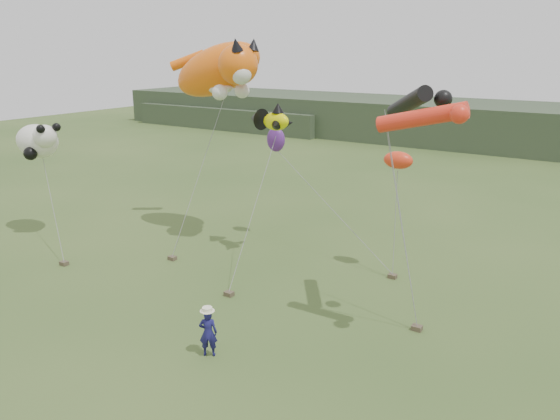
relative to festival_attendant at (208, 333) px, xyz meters
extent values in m
plane|color=#385123|center=(-0.88, 0.15, -0.78)|extent=(120.00, 120.00, 0.00)
cube|color=#2D3D28|center=(-0.88, 45.15, 1.22)|extent=(90.00, 12.00, 4.00)
cube|color=#2D3D28|center=(-30.88, 42.15, 0.47)|extent=(25.00, 8.00, 2.50)
imported|color=navy|center=(0.00, 0.00, 0.00)|extent=(0.68, 0.61, 1.55)
cube|color=brown|center=(-6.60, 5.26, -0.69)|extent=(0.34, 0.27, 0.18)
cube|color=brown|center=(-2.12, 3.70, -0.69)|extent=(0.34, 0.27, 0.18)
cube|color=brown|center=(4.91, 5.06, -0.69)|extent=(0.34, 0.27, 0.18)
cube|color=brown|center=(-10.17, 2.20, -0.69)|extent=(0.34, 0.27, 0.18)
cube|color=brown|center=(2.55, 8.76, -0.69)|extent=(0.34, 0.27, 0.18)
ellipsoid|color=orange|center=(-7.12, 9.54, 7.44)|extent=(5.41, 2.63, 3.69)
sphere|color=orange|center=(-5.13, 8.54, 7.74)|extent=(1.79, 1.79, 1.79)
cone|color=black|center=(-4.83, 8.04, 8.58)|extent=(0.56, 0.68, 0.67)
cone|color=black|center=(-4.63, 9.04, 8.58)|extent=(0.56, 0.64, 0.64)
sphere|color=silver|center=(-4.73, 8.24, 7.34)|extent=(0.90, 0.90, 0.90)
ellipsoid|color=silver|center=(-6.92, 9.24, 6.64)|extent=(1.75, 0.88, 0.55)
sphere|color=silver|center=(-5.73, 7.94, 6.54)|extent=(0.70, 0.70, 0.70)
sphere|color=silver|center=(-5.53, 9.34, 6.54)|extent=(0.70, 0.70, 0.70)
cylinder|color=orange|center=(-9.71, 10.34, 7.84)|extent=(1.86, 1.36, 1.08)
ellipsoid|color=#E8EA00|center=(-2.91, 8.23, 5.42)|extent=(1.63, 0.99, 0.90)
cone|color=black|center=(-4.17, 8.54, 5.42)|extent=(0.95, 1.10, 0.94)
cone|color=black|center=(-2.80, 8.23, 5.99)|extent=(0.52, 0.52, 0.42)
cone|color=black|center=(-2.59, 7.70, 5.31)|extent=(0.56, 0.59, 0.42)
cone|color=black|center=(-2.59, 8.75, 5.31)|extent=(0.56, 0.59, 0.42)
cylinder|color=black|center=(3.92, 5.54, 6.75)|extent=(2.17, 2.39, 1.29)
sphere|color=black|center=(5.14, 5.11, 6.97)|extent=(0.54, 0.54, 0.54)
cylinder|color=red|center=(4.78, 4.31, 6.48)|extent=(2.71, 0.53, 1.08)
sphere|color=red|center=(5.99, 3.88, 6.69)|extent=(0.53, 0.53, 0.53)
ellipsoid|color=white|center=(-14.74, 4.60, 4.01)|extent=(2.50, 1.67, 1.67)
sphere|color=white|center=(-13.63, 4.32, 4.38)|extent=(1.11, 1.11, 1.11)
sphere|color=black|center=(-13.35, 3.95, 4.80)|extent=(0.41, 0.41, 0.41)
sphere|color=black|center=(-13.26, 4.74, 4.80)|extent=(0.41, 0.41, 0.41)
sphere|color=black|center=(-14.27, 3.86, 3.55)|extent=(0.65, 0.65, 0.65)
sphere|color=black|center=(-15.48, 4.88, 3.64)|extent=(0.65, 0.65, 0.65)
ellipsoid|color=red|center=(2.21, 9.49, 4.07)|extent=(1.22, 0.71, 0.71)
ellipsoid|color=#572280|center=(-4.35, 10.41, 4.21)|extent=(0.96, 0.64, 1.18)
camera|label=1|loc=(10.06, -11.41, 8.41)|focal=35.00mm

